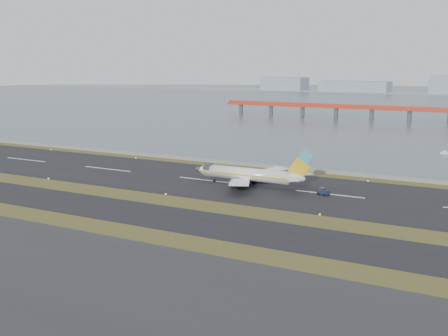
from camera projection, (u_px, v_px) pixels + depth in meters
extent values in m
plane|color=#3D491A|center=(150.00, 201.00, 150.27)|extent=(1000.00, 1000.00, 0.00)
cube|color=black|center=(121.00, 210.00, 139.91)|extent=(1000.00, 18.00, 0.10)
cube|color=black|center=(207.00, 180.00, 176.12)|extent=(1000.00, 45.00, 0.10)
cube|color=gray|center=(249.00, 164.00, 201.91)|extent=(1000.00, 2.50, 1.00)
cube|color=#41515C|center=(430.00, 102.00, 546.87)|extent=(1400.00, 800.00, 1.30)
cube|color=red|center=(410.00, 110.00, 354.99)|extent=(260.00, 5.00, 1.60)
cube|color=red|center=(410.00, 107.00, 354.72)|extent=(260.00, 0.40, 1.40)
cylinder|color=#4C4C51|center=(271.00, 111.00, 401.19)|extent=(2.80, 2.80, 7.00)
cylinder|color=#4C4C51|center=(409.00, 117.00, 355.81)|extent=(2.80, 2.80, 7.00)
cube|color=#91A0AC|center=(285.00, 84.00, 787.16)|extent=(60.00, 35.00, 18.00)
cube|color=#91A0AC|center=(355.00, 86.00, 740.26)|extent=(90.00, 35.00, 14.00)
cylinder|color=white|center=(246.00, 174.00, 168.33)|extent=(28.00, 3.80, 3.80)
cone|color=white|center=(202.00, 169.00, 175.70)|extent=(3.20, 3.80, 3.80)
cone|color=white|center=(297.00, 178.00, 160.61)|extent=(5.00, 3.80, 3.80)
cube|color=yellow|center=(243.00, 175.00, 166.67)|extent=(31.00, 0.06, 0.45)
cube|color=yellow|center=(249.00, 173.00, 169.98)|extent=(31.00, 0.06, 0.45)
cube|color=white|center=(240.00, 182.00, 160.09)|extent=(11.31, 15.89, 1.66)
cube|color=white|center=(265.00, 172.00, 174.74)|extent=(11.31, 15.89, 1.66)
cylinder|color=#37373C|center=(238.00, 184.00, 163.26)|extent=(4.20, 2.10, 2.10)
cylinder|color=#37373C|center=(256.00, 177.00, 173.61)|extent=(4.20, 2.10, 2.10)
cube|color=yellow|center=(300.00, 169.00, 159.71)|extent=(6.80, 0.35, 6.85)
cube|color=#47AACB|center=(306.00, 156.00, 158.14)|extent=(4.85, 0.37, 4.90)
cube|color=white|center=(293.00, 179.00, 157.11)|extent=(5.64, 6.80, 0.22)
cube|color=white|center=(302.00, 174.00, 163.66)|extent=(5.64, 6.80, 0.22)
cylinder|color=black|center=(214.00, 180.00, 174.08)|extent=(0.80, 0.28, 0.80)
cylinder|color=black|center=(246.00, 186.00, 165.74)|extent=(1.00, 0.38, 1.00)
cylinder|color=black|center=(255.00, 182.00, 170.57)|extent=(1.00, 0.38, 1.00)
cube|color=#16253D|center=(324.00, 192.00, 156.26)|extent=(3.69, 2.86, 1.22)
cube|color=#37373C|center=(322.00, 189.00, 156.41)|extent=(1.87, 1.93, 0.71)
cylinder|color=black|center=(318.00, 194.00, 156.67)|extent=(0.77, 0.54, 0.71)
cylinder|color=black|center=(322.00, 193.00, 157.71)|extent=(0.77, 0.54, 0.71)
cylinder|color=black|center=(325.00, 195.00, 155.00)|extent=(0.77, 0.54, 0.71)
cylinder|color=black|center=(328.00, 194.00, 156.04)|extent=(0.77, 0.54, 0.71)
cube|color=silver|center=(448.00, 153.00, 227.27)|extent=(6.18, 2.80, 0.77)
cube|color=silver|center=(445.00, 152.00, 227.56)|extent=(1.90, 1.62, 0.77)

